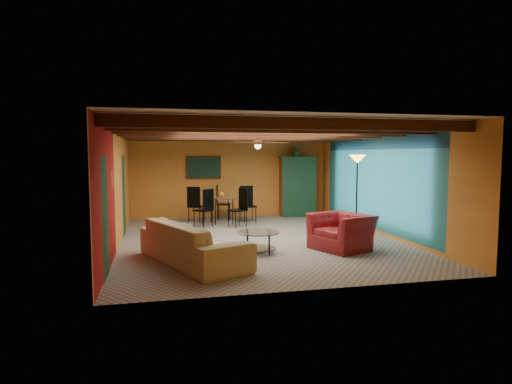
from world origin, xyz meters
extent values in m
cube|color=gray|center=(0.00, 0.00, 0.00)|extent=(6.50, 8.00, 0.01)
cube|color=silver|center=(0.00, 0.00, 2.70)|extent=(6.50, 8.00, 0.01)
cube|color=orange|center=(0.00, 4.00, 1.35)|extent=(6.50, 0.02, 2.70)
cube|color=maroon|center=(-3.25, 0.00, 1.35)|extent=(0.02, 8.00, 2.70)
cube|color=#2A7977|center=(3.25, 0.00, 1.35)|extent=(0.02, 8.00, 2.70)
imported|color=tan|center=(-1.72, -1.92, 0.40)|extent=(2.05, 2.91, 0.79)
imported|color=maroon|center=(1.54, -1.46, 0.39)|extent=(1.42, 1.51, 0.78)
cube|color=brown|center=(2.20, 3.70, 0.97)|extent=(1.15, 0.64, 1.94)
cube|color=black|center=(-0.90, 3.96, 1.65)|extent=(1.05, 0.03, 0.65)
imported|color=#26661E|center=(2.20, 3.70, 2.19)|extent=(0.52, 0.48, 0.50)
imported|color=orange|center=(-0.49, 2.68, 1.20)|extent=(0.22, 0.22, 0.18)
camera|label=1|loc=(-2.34, -10.10, 2.07)|focal=30.19mm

